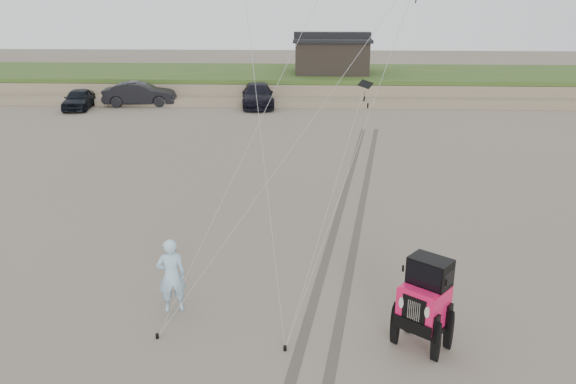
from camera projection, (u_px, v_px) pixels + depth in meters
The scene contains 11 objects.
ground at pixel (284, 334), 13.55m from camera, with size 160.00×160.00×0.00m, color #6B6054.
dune_ridge at pixel (308, 82), 48.70m from camera, with size 160.00×14.25×1.73m.
cabin at pixel (332, 55), 47.35m from camera, with size 6.40×5.40×3.35m.
truck_a at pixel (79, 99), 41.09m from camera, with size 1.73×4.30×1.47m, color black.
truck_b at pixel (140, 94), 42.44m from camera, with size 1.87×5.35×1.76m, color black.
truck_c at pixel (258, 95), 42.11m from camera, with size 2.33×5.73×1.66m, color black.
jeep at pixel (423, 313), 12.80m from camera, with size 2.03×4.71×1.76m, color #EF1654, non-canonical shape.
man at pixel (171, 275), 14.27m from camera, with size 0.73×0.48×2.00m, color #8EC9DC.
stake_main at pixel (157, 336), 13.36m from camera, with size 0.08×0.08×0.12m, color black.
stake_aux at pixel (285, 348), 12.90m from camera, with size 0.08×0.08×0.12m, color black.
tire_tracks at pixel (349, 215), 21.01m from camera, with size 5.22×29.74×0.01m.
Camera 1 is at (0.65, -11.68, 7.66)m, focal length 35.00 mm.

